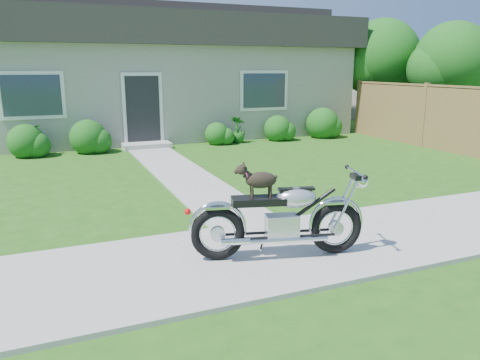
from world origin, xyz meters
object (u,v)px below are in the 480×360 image
Objects in this scene: potted_plant_right at (238,129)px; motorcycle_with_dog at (281,217)px; potted_plant_left at (28,141)px; tree_far at (386,59)px; fence at (424,115)px; tree_near at (457,64)px; house at (166,72)px.

potted_plant_right is 9.30m from motorcycle_with_dog.
potted_plant_left is 9.31m from motorcycle_with_dog.
tree_far is 6.59m from potted_plant_right.
fence is 1.62× the size of tree_far.
tree_far reaches higher than potted_plant_right.
potted_plant_right is (6.08, 0.00, 0.00)m from potted_plant_left.
tree_near is at bearing -7.47° from potted_plant_left.
fence is at bearing -110.16° from tree_far.
house is 6.08m from potted_plant_left.
potted_plant_right reaches higher than potted_plant_left.
tree_far is 1.87× the size of motorcycle_with_dog.
potted_plant_right is at bearing 85.41° from motorcycle_with_dog.
potted_plant_left is at bearing 165.72° from fence.
potted_plant_right is (-6.18, -0.65, -2.20)m from tree_far.
motorcycle_with_dog is (-7.93, -5.99, -0.38)m from fence.
house is at bearing 159.74° from tree_far.
motorcycle_with_dog reaches higher than potted_plant_left.
potted_plant_left is at bearing 172.53° from tree_near.
motorcycle_with_dog is at bearing -97.59° from house.
tree_near is at bearing -68.48° from tree_far.
potted_plant_left is (-11.00, 2.80, -0.52)m from fence.
tree_far reaches higher than potted_plant_left.
house is at bearing 111.92° from potted_plant_right.
fence is 11.36m from potted_plant_left.
fence is at bearing 51.41° from motorcycle_with_dog.
tree_near is 4.53× the size of potted_plant_left.
fence is 5.68m from potted_plant_right.
fence reaches higher than potted_plant_right.
motorcycle_with_dog is at bearing -134.25° from tree_far.
fence is at bearing -29.67° from potted_plant_right.
house reaches higher than fence.
fence is 1.73× the size of tree_near.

